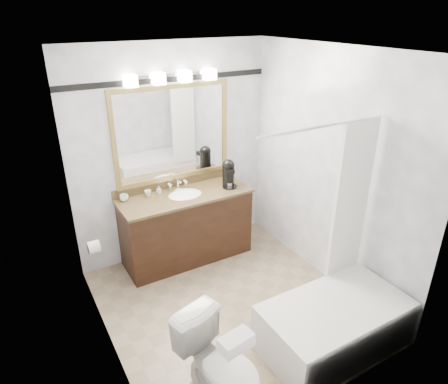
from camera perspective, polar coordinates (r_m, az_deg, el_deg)
The scene contains 14 objects.
room at distance 3.61m, azimuth 0.96°, elevation -0.52°, with size 2.42×2.62×2.52m.
vanity at distance 4.79m, azimuth -5.40°, elevation -4.75°, with size 1.53×0.58×0.97m.
mirror at distance 4.60m, azimuth -7.34°, elevation 8.25°, with size 1.40×0.04×1.10m.
vanity_light_bar at distance 4.41m, azimuth -7.51°, elevation 15.98°, with size 1.02×0.14×0.12m.
accent_stripe at distance 4.48m, azimuth -7.83°, elevation 15.66°, with size 2.40×0.01×0.06m, color black.
bathtub at distance 3.87m, azimuth 15.52°, elevation -16.89°, with size 1.30×0.75×1.96m.
tp_roll at distance 4.08m, azimuth -18.12°, elevation -7.46°, with size 0.12×0.12×0.11m, color white.
toilet at distance 3.25m, azimuth -0.38°, elevation -23.61°, with size 0.41×0.72×0.73m, color white.
tissue_box at distance 2.83m, azimuth 1.74°, elevation -20.64°, with size 0.24×0.13×0.10m, color white.
coffee_maker at distance 4.74m, azimuth 0.64°, elevation 2.80°, with size 0.18×0.21×0.33m.
cup_left at distance 4.55m, azimuth -14.08°, elevation -0.80°, with size 0.09×0.09×0.07m, color white.
cup_right at distance 4.60m, azimuth -10.79°, elevation -0.20°, with size 0.08×0.08×0.07m, color white.
soap_bottle_a at distance 4.64m, azimuth -9.30°, elevation 0.29°, with size 0.04×0.04×0.09m, color white.
soap_bar at distance 4.68m, azimuth -6.52°, elevation 0.25°, with size 0.07×0.04×0.02m, color beige.
Camera 1 is at (-1.69, -2.80, 2.79)m, focal length 32.00 mm.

